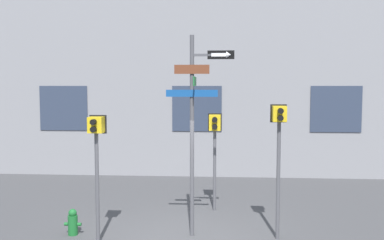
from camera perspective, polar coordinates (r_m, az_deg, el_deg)
ground_plane at (r=9.32m, az=-1.61°, el=-15.70°), size 60.00×60.00×0.00m
street_sign_pole at (r=9.04m, az=0.44°, el=0.29°), size 1.43×0.77×4.29m
pedestrian_signal_left at (r=8.88m, az=-12.63°, el=-3.36°), size 0.35×0.40×2.64m
pedestrian_signal_right at (r=9.08m, az=11.52°, el=-2.32°), size 0.34×0.40×2.84m
pedestrian_signal_across at (r=10.98m, az=3.05°, el=-2.02°), size 0.35×0.40×2.52m
fire_hydrant at (r=9.88m, az=-15.61°, el=-13.02°), size 0.37×0.21×0.57m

